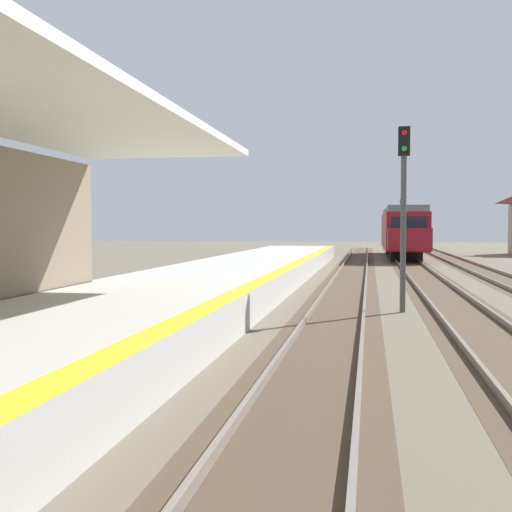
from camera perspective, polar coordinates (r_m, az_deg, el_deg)
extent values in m
cube|color=#B7B5AD|center=(13.06, -14.11, -6.18)|extent=(5.00, 80.00, 0.90)
cube|color=yellow|center=(12.26, -4.45, -4.53)|extent=(0.50, 80.00, 0.01)
cube|color=#4C3D2D|center=(16.00, 6.68, -6.13)|extent=(2.34, 120.00, 0.01)
cube|color=slate|center=(16.04, 4.10, -5.81)|extent=(0.08, 120.00, 0.15)
cube|color=slate|center=(15.97, 9.28, -5.88)|extent=(0.08, 120.00, 0.15)
cube|color=#4C3D2D|center=(16.18, 18.87, -6.15)|extent=(2.34, 120.00, 0.01)
cube|color=slate|center=(16.07, 16.32, -5.89)|extent=(0.08, 120.00, 0.15)
cube|color=maroon|center=(53.36, 12.56, 2.13)|extent=(2.90, 18.00, 2.70)
cube|color=slate|center=(53.37, 12.58, 3.81)|extent=(2.67, 18.00, 0.44)
cube|color=black|center=(44.35, 13.12, 2.57)|extent=(2.32, 0.06, 1.21)
cube|color=maroon|center=(43.58, 13.17, 1.42)|extent=(2.78, 1.60, 1.49)
cube|color=black|center=(53.44, 14.13, 2.55)|extent=(0.04, 15.84, 0.86)
cylinder|color=#333333|center=(56.98, 12.41, 4.41)|extent=(0.06, 0.06, 0.90)
cube|color=black|center=(47.56, 12.88, 0.02)|extent=(2.17, 2.20, 0.72)
cube|color=black|center=(59.24, 12.28, 0.51)|extent=(2.17, 2.20, 0.72)
cylinder|color=#4C4C4C|center=(18.89, 12.65, 1.84)|extent=(0.16, 0.16, 4.40)
cube|color=black|center=(19.04, 12.73, 9.69)|extent=(0.32, 0.24, 0.80)
sphere|color=red|center=(18.93, 12.76, 10.40)|extent=(0.16, 0.16, 0.16)
sphere|color=green|center=(18.88, 12.74, 9.08)|extent=(0.16, 0.16, 0.16)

